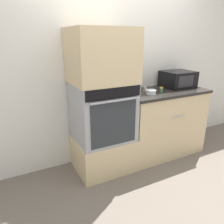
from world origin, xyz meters
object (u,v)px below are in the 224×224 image
knife_block (131,83)px  condiment_jar_near (161,90)px  condiment_jar_mid (145,89)px  condiment_jar_far (138,91)px  wall_oven (103,111)px  microwave (178,79)px  bowl (151,92)px

knife_block → condiment_jar_near: 0.40m
condiment_jar_mid → condiment_jar_far: bearing=-150.5°
condiment_jar_near → wall_oven: bearing=174.9°
microwave → knife_block: knife_block is taller
wall_oven → condiment_jar_mid: size_ratio=10.92×
wall_oven → microwave: microwave is taller
condiment_jar_mid → condiment_jar_near: bearing=-42.7°
microwave → condiment_jar_mid: size_ratio=6.74×
knife_block → condiment_jar_mid: 0.20m
knife_block → condiment_jar_mid: knife_block is taller
bowl → condiment_jar_far: (-0.16, 0.06, 0.02)m
knife_block → condiment_jar_far: (-0.04, -0.22, -0.06)m
bowl → condiment_jar_mid: condiment_jar_mid is taller
microwave → knife_block: 0.73m
wall_oven → microwave: size_ratio=1.62×
wall_oven → condiment_jar_near: 0.84m
knife_block → condiment_jar_far: bearing=-101.8°
microwave → condiment_jar_near: size_ratio=6.28×
knife_block → condiment_jar_near: (0.31, -0.25, -0.07)m
knife_block → bowl: bearing=-66.9°
bowl → condiment_jar_near: (0.19, 0.03, 0.00)m
bowl → knife_block: bearing=113.1°
wall_oven → microwave: 1.27m
wall_oven → knife_block: 0.60m
condiment_jar_mid → bowl: bearing=-100.7°
bowl → condiment_jar_far: bearing=159.4°
knife_block → condiment_jar_near: knife_block is taller
knife_block → condiment_jar_mid: (0.15, -0.10, -0.08)m
condiment_jar_near → condiment_jar_far: condiment_jar_far is taller
bowl → condiment_jar_mid: (0.03, 0.17, 0.00)m
microwave → bowl: 0.64m
condiment_jar_mid → condiment_jar_far: (-0.20, -0.11, 0.02)m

